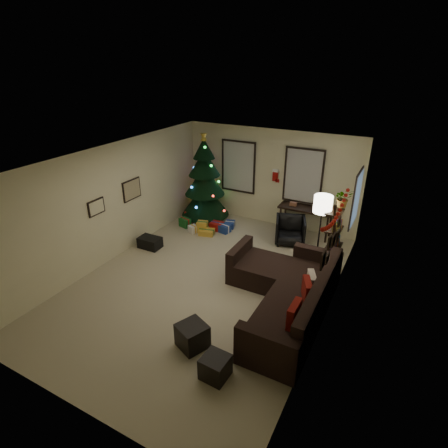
{
  "coord_description": "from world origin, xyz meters",
  "views": [
    {
      "loc": [
        3.38,
        -5.59,
        4.43
      ],
      "look_at": [
        0.1,
        0.6,
        1.15
      ],
      "focal_mm": 28.88,
      "sensor_mm": 36.0,
      "label": 1
    }
  ],
  "objects_px": {
    "desk": "(306,211)",
    "bookshelf": "(335,241)",
    "christmas_tree": "(205,184)",
    "desk_chair": "(290,230)",
    "sofa": "(287,294)"
  },
  "relations": [
    {
      "from": "bookshelf",
      "to": "desk",
      "type": "bearing_deg",
      "value": 123.03
    },
    {
      "from": "desk",
      "to": "desk_chair",
      "type": "distance_m",
      "value": 0.76
    },
    {
      "from": "christmas_tree",
      "to": "sofa",
      "type": "bearing_deg",
      "value": -39.51
    },
    {
      "from": "desk",
      "to": "desk_chair",
      "type": "height_order",
      "value": "desk"
    },
    {
      "from": "sofa",
      "to": "desk_chair",
      "type": "xyz_separation_m",
      "value": [
        -0.81,
        2.6,
        0.04
      ]
    },
    {
      "from": "sofa",
      "to": "desk",
      "type": "bearing_deg",
      "value": 100.78
    },
    {
      "from": "christmas_tree",
      "to": "desk",
      "type": "relative_size",
      "value": 1.81
    },
    {
      "from": "sofa",
      "to": "desk",
      "type": "xyz_separation_m",
      "value": [
        -0.62,
        3.25,
        0.38
      ]
    },
    {
      "from": "desk",
      "to": "desk_chair",
      "type": "bearing_deg",
      "value": -106.75
    },
    {
      "from": "sofa",
      "to": "bookshelf",
      "type": "distance_m",
      "value": 1.7
    },
    {
      "from": "christmas_tree",
      "to": "desk",
      "type": "xyz_separation_m",
      "value": [
        2.93,
        0.33,
        -0.39
      ]
    },
    {
      "from": "bookshelf",
      "to": "christmas_tree",
      "type": "bearing_deg",
      "value": 161.01
    },
    {
      "from": "desk",
      "to": "bookshelf",
      "type": "relative_size",
      "value": 0.82
    },
    {
      "from": "desk_chair",
      "to": "christmas_tree",
      "type": "bearing_deg",
      "value": 154.18
    },
    {
      "from": "desk",
      "to": "bookshelf",
      "type": "bearing_deg",
      "value": -56.97
    }
  ]
}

